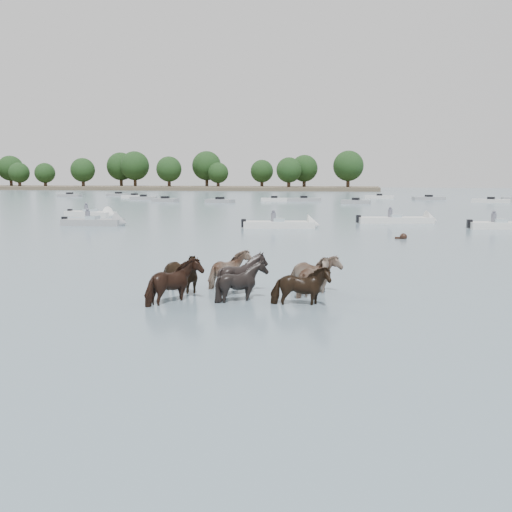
# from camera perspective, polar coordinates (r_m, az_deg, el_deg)

# --- Properties ---
(ground) EXTENTS (400.00, 400.00, 0.00)m
(ground) POSITION_cam_1_polar(r_m,az_deg,el_deg) (17.18, -9.06, -4.18)
(ground) COLOR slate
(ground) RESTS_ON ground
(shoreline) EXTENTS (160.00, 30.00, 1.00)m
(shoreline) POSITION_cam_1_polar(r_m,az_deg,el_deg) (182.30, -13.61, 6.85)
(shoreline) COLOR #4C4233
(shoreline) RESTS_ON ground
(pony_herd) EXTENTS (6.15, 4.32, 1.57)m
(pony_herd) POSITION_cam_1_polar(r_m,az_deg,el_deg) (17.05, -1.11, -2.52)
(pony_herd) COLOR black
(pony_herd) RESTS_ON ground
(swimming_pony) EXTENTS (0.72, 0.44, 0.44)m
(swimming_pony) POSITION_cam_1_polar(r_m,az_deg,el_deg) (34.19, 14.88, 1.89)
(swimming_pony) COLOR black
(swimming_pony) RESTS_ON ground
(motorboat_a) EXTENTS (5.22, 2.00, 1.92)m
(motorboat_a) POSITION_cam_1_polar(r_m,az_deg,el_deg) (44.13, -15.61, 3.36)
(motorboat_a) COLOR gray
(motorboat_a) RESTS_ON ground
(motorboat_b) EXTENTS (5.82, 2.64, 1.92)m
(motorboat_b) POSITION_cam_1_polar(r_m,az_deg,el_deg) (40.40, 3.46, 3.23)
(motorboat_b) COLOR silver
(motorboat_b) RESTS_ON ground
(motorboat_c) EXTENTS (6.65, 3.02, 1.92)m
(motorboat_c) POSITION_cam_1_polar(r_m,az_deg,el_deg) (46.36, 15.13, 3.58)
(motorboat_c) COLOR silver
(motorboat_c) RESTS_ON ground
(motorboat_d) EXTENTS (4.85, 2.07, 1.92)m
(motorboat_d) POSITION_cam_1_polar(r_m,az_deg,el_deg) (43.58, 24.69, 2.87)
(motorboat_d) COLOR silver
(motorboat_d) RESTS_ON ground
(motorboat_f) EXTENTS (5.77, 2.95, 1.92)m
(motorboat_f) POSITION_cam_1_polar(r_m,az_deg,el_deg) (54.09, -16.11, 4.15)
(motorboat_f) COLOR silver
(motorboat_f) RESTS_ON ground
(distant_flotilla) EXTENTS (107.15, 27.16, 0.93)m
(distant_flotilla) POSITION_cam_1_polar(r_m,az_deg,el_deg) (89.84, 8.42, 5.83)
(distant_flotilla) COLOR gray
(distant_flotilla) RESTS_ON ground
(treeline) EXTENTS (148.14, 21.00, 12.11)m
(treeline) POSITION_cam_1_polar(r_m,az_deg,el_deg) (184.54, -13.96, 8.78)
(treeline) COLOR #382619
(treeline) RESTS_ON ground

